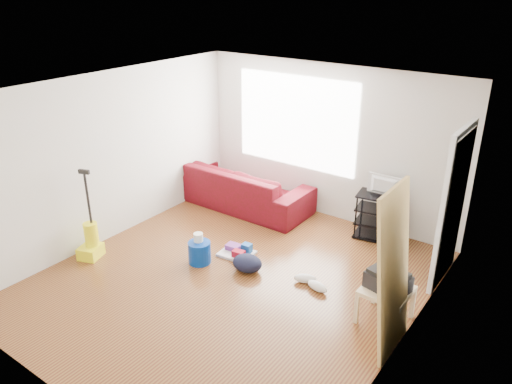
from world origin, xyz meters
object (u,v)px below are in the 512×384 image
Objects in this scene: side_table at (386,294)px; bucket at (200,262)px; cleaning_tray at (238,251)px; sofa at (243,205)px; vacuum at (91,241)px; tv_stand at (380,217)px; backpack at (247,270)px.

side_table is 1.69× the size of bucket.
cleaning_tray reaches higher than bucket.
sofa reaches higher than bucket.
side_table is 4.10m from vacuum.
backpack is (-1.07, -1.91, -0.36)m from tv_stand.
tv_stand is 2.22m from backpack.
bucket is 0.24× the size of vacuum.
side_table is at bearing -74.45° from tv_stand.
bucket is at bearing -138.78° from tv_stand.
side_table is at bearing 154.40° from sofa.
bucket is 0.76× the size of backpack.
side_table reaches higher than backpack.
side_table is 1.96m from backpack.
tv_stand is (2.40, 0.27, 0.36)m from sofa.
sofa is at bearing 176.92° from tv_stand.
sofa is 1.97m from bucket.
side_table is 1.28× the size of backpack.
side_table is at bearing -5.10° from backpack.
bucket is 0.62× the size of cleaning_tray.
vacuum reaches higher than side_table.
vacuum is (-1.36, -0.78, 0.24)m from bucket.
tv_stand reaches higher than cleaning_tray.
bucket is at bearing -122.90° from cleaning_tray.
tv_stand is 2.77m from bucket.
tv_stand is 2.21m from cleaning_tray.
bucket is at bearing -173.46° from side_table.
side_table reaches higher than cleaning_tray.
tv_stand is at bearing 22.99° from vacuum.
vacuum is at bearing -164.74° from side_table.
vacuum reaches higher than backpack.
tv_stand is at bearing 50.71° from bucket.
sofa reaches higher than backpack.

